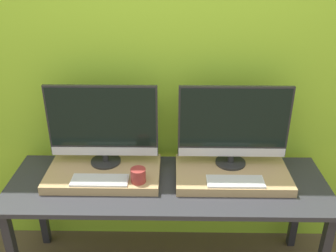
{
  "coord_description": "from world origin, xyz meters",
  "views": [
    {
      "loc": [
        0.03,
        -1.58,
        2.01
      ],
      "look_at": [
        0.0,
        0.46,
        1.02
      ],
      "focal_mm": 40.0,
      "sensor_mm": 36.0,
      "label": 1
    }
  ],
  "objects": [
    {
      "name": "keyboard_right",
      "position": [
        0.4,
        0.24,
        0.77
      ],
      "size": [
        0.33,
        0.12,
        0.01
      ],
      "color": "silver",
      "rests_on": "wooden_riser_right"
    },
    {
      "name": "mug",
      "position": [
        -0.17,
        0.24,
        0.81
      ],
      "size": [
        0.09,
        0.09,
        0.08
      ],
      "color": "#9E332D",
      "rests_on": "wooden_riser_left"
    },
    {
      "name": "monitor_left",
      "position": [
        -0.4,
        0.45,
        1.04
      ],
      "size": [
        0.67,
        0.19,
        0.52
      ],
      "color": "#282828",
      "rests_on": "wooden_riser_left"
    },
    {
      "name": "keyboard_left",
      "position": [
        -0.4,
        0.24,
        0.77
      ],
      "size": [
        0.33,
        0.12,
        0.01
      ],
      "color": "silver",
      "rests_on": "wooden_riser_left"
    },
    {
      "name": "wooden_riser_right",
      "position": [
        0.4,
        0.37,
        0.74
      ],
      "size": [
        0.69,
        0.39,
        0.05
      ],
      "color": "tan",
      "rests_on": "workbench"
    },
    {
      "name": "workbench",
      "position": [
        0.0,
        0.31,
        0.64
      ],
      "size": [
        1.94,
        0.62,
        0.71
      ],
      "color": "#2D2D33",
      "rests_on": "ground_plane"
    },
    {
      "name": "monitor_right",
      "position": [
        0.4,
        0.45,
        1.04
      ],
      "size": [
        0.67,
        0.19,
        0.52
      ],
      "color": "#282828",
      "rests_on": "wooden_riser_right"
    },
    {
      "name": "wooden_riser_left",
      "position": [
        -0.4,
        0.37,
        0.74
      ],
      "size": [
        0.69,
        0.39,
        0.05
      ],
      "color": "tan",
      "rests_on": "workbench"
    },
    {
      "name": "wall_back",
      "position": [
        0.0,
        0.69,
        1.3
      ],
      "size": [
        8.0,
        0.04,
        2.6
      ],
      "color": "#9ED12D",
      "rests_on": "ground_plane"
    }
  ]
}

